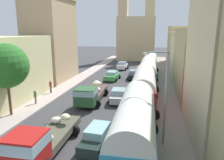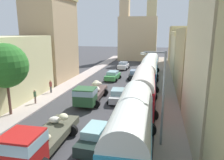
# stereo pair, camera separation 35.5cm
# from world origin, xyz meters

# --- Properties ---
(ground_plane) EXTENTS (154.00, 154.00, 0.00)m
(ground_plane) POSITION_xyz_m (0.00, 27.00, 0.00)
(ground_plane) COLOR #3C3B3F
(sidewalk_left) EXTENTS (2.50, 70.00, 0.14)m
(sidewalk_left) POSITION_xyz_m (-7.25, 27.00, 0.07)
(sidewalk_left) COLOR #B1A29B
(sidewalk_left) RESTS_ON ground
(sidewalk_right) EXTENTS (2.50, 70.00, 0.14)m
(sidewalk_right) POSITION_xyz_m (7.25, 27.00, 0.07)
(sidewalk_right) COLOR gray
(sidewalk_right) RESTS_ON ground
(building_left_1) EXTENTS (5.24, 11.83, 7.52)m
(building_left_1) POSITION_xyz_m (-11.12, 14.98, 3.76)
(building_left_1) COLOR beige
(building_left_1) RESTS_ON ground
(building_left_2) EXTENTS (6.09, 9.13, 13.71)m
(building_left_2) POSITION_xyz_m (-11.27, 26.37, 6.89)
(building_left_2) COLOR tan
(building_left_2) RESTS_ON ground
(building_right_2) EXTENTS (4.18, 13.05, 8.47)m
(building_right_2) POSITION_xyz_m (10.59, 22.66, 4.24)
(building_right_2) COLOR tan
(building_right_2) RESTS_ON ground
(building_right_3) EXTENTS (5.85, 13.99, 8.00)m
(building_right_3) POSITION_xyz_m (11.16, 36.82, 4.03)
(building_right_3) COLOR beige
(building_right_3) RESTS_ON ground
(building_right_4) EXTENTS (4.14, 9.92, 9.20)m
(building_right_4) POSITION_xyz_m (10.57, 49.62, 4.60)
(building_right_4) COLOR tan
(building_right_4) RESTS_ON ground
(distant_church) EXTENTS (10.39, 7.45, 21.00)m
(distant_church) POSITION_xyz_m (-0.00, 55.00, 7.07)
(distant_church) COLOR #D8B98C
(distant_church) RESTS_ON ground
(parked_bus_0) EXTENTS (3.54, 9.95, 4.14)m
(parked_bus_0) POSITION_xyz_m (4.60, 6.50, 2.28)
(parked_bus_0) COLOR teal
(parked_bus_0) RESTS_ON ground
(parked_bus_1) EXTENTS (3.43, 9.45, 4.25)m
(parked_bus_1) POSITION_xyz_m (4.60, 15.50, 2.37)
(parked_bus_1) COLOR red
(parked_bus_1) RESTS_ON ground
(parked_bus_2) EXTENTS (3.43, 9.75, 4.15)m
(parked_bus_2) POSITION_xyz_m (4.60, 24.50, 2.29)
(parked_bus_2) COLOR teal
(parked_bus_2) RESTS_ON ground
(parked_bus_3) EXTENTS (3.43, 9.33, 4.04)m
(parked_bus_3) POSITION_xyz_m (4.60, 33.50, 2.23)
(parked_bus_3) COLOR #3C8EBB
(parked_bus_3) RESTS_ON ground
(cargo_truck_0) EXTENTS (3.07, 7.62, 2.49)m
(cargo_truck_0) POSITION_xyz_m (-1.30, 4.85, 1.27)
(cargo_truck_0) COLOR #B11918
(cargo_truck_0) RESTS_ON ground
(cargo_truck_1) EXTENTS (3.24, 7.61, 2.23)m
(cargo_truck_1) POSITION_xyz_m (-1.43, 16.02, 1.16)
(cargo_truck_1) COLOR #2C5732
(cargo_truck_1) RESTS_ON ground
(car_0) EXTENTS (2.54, 4.29, 1.51)m
(car_0) POSITION_xyz_m (-1.40, 28.09, 0.76)
(car_0) COLOR #42984C
(car_0) RESTS_ON ground
(car_1) EXTENTS (2.53, 3.74, 1.65)m
(car_1) POSITION_xyz_m (-1.32, 38.38, 0.83)
(car_1) COLOR silver
(car_1) RESTS_ON ground
(car_2) EXTENTS (2.29, 4.27, 1.58)m
(car_2) POSITION_xyz_m (1.92, 7.02, 0.79)
(car_2) COLOR #1D2B25
(car_2) RESTS_ON ground
(car_3) EXTENTS (2.53, 3.87, 1.56)m
(car_3) POSITION_xyz_m (1.68, 17.03, 0.78)
(car_3) COLOR silver
(car_3) RESTS_ON ground
(car_4) EXTENTS (2.52, 4.13, 1.56)m
(car_4) POSITION_xyz_m (2.19, 29.65, 0.78)
(car_4) COLOR black
(car_4) RESTS_ON ground
(pedestrian_0) EXTENTS (0.41, 0.41, 1.72)m
(pedestrian_0) POSITION_xyz_m (-7.32, 14.22, 1.01)
(pedestrian_0) COLOR #806159
(pedestrian_0) RESTS_ON ground
(pedestrian_2) EXTENTS (0.43, 0.43, 1.83)m
(pedestrian_2) POSITION_xyz_m (-7.69, 18.52, 1.05)
(pedestrian_2) COLOR #49484D
(pedestrian_2) RESTS_ON ground
(streetlamp_near) EXTENTS (1.74, 0.28, 6.85)m
(streetlamp_near) POSITION_xyz_m (6.28, 8.12, 4.07)
(streetlamp_near) COLOR gray
(streetlamp_near) RESTS_ON ground
(roadside_tree_1) EXTENTS (4.19, 4.19, 7.06)m
(roadside_tree_1) POSITION_xyz_m (-7.90, 10.80, 4.95)
(roadside_tree_1) COLOR brown
(roadside_tree_1) RESTS_ON ground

